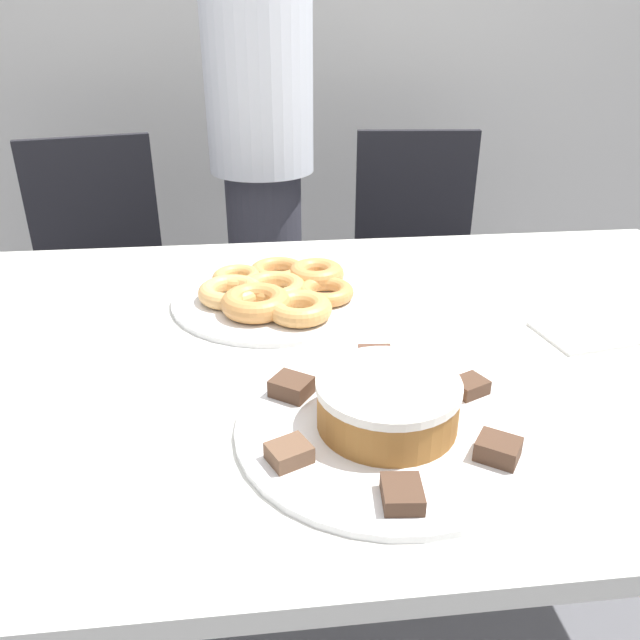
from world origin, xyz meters
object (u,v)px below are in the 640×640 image
at_px(office_chair_left, 108,297).
at_px(plate_cake, 386,427).
at_px(person_standing, 261,146).
at_px(office_chair_right, 416,283).
at_px(frosted_cake, 388,402).
at_px(napkin, 586,333).
at_px(plate_donuts, 275,298).

distance_m(office_chair_left, plate_cake, 1.40).
height_order(person_standing, office_chair_right, person_standing).
relative_size(office_chair_right, frosted_cake, 4.82).
relative_size(plate_cake, napkin, 2.30).
distance_m(person_standing, frosted_cake, 1.19).
bearing_deg(napkin, office_chair_left, 136.71).
xyz_separation_m(person_standing, plate_donuts, (-0.00, -0.74, -0.15)).
relative_size(office_chair_left, plate_cake, 2.27).
relative_size(plate_cake, plate_donuts, 1.02).
bearing_deg(person_standing, plate_donuts, -90.03).
height_order(plate_cake, plate_donuts, same).
bearing_deg(office_chair_right, plate_donuts, -117.34).
bearing_deg(person_standing, office_chair_left, 177.23).
xyz_separation_m(office_chair_left, napkin, (1.03, -0.97, 0.31)).
bearing_deg(office_chair_left, office_chair_right, -13.74).
bearing_deg(napkin, plate_donuts, 159.02).
height_order(office_chair_right, frosted_cake, office_chair_right).
xyz_separation_m(office_chair_left, frosted_cake, (0.63, -1.20, 0.35)).
xyz_separation_m(office_chair_left, plate_cake, (0.63, -1.20, 0.31)).
height_order(person_standing, napkin, person_standing).
height_order(plate_cake, frosted_cake, frosted_cake).
bearing_deg(plate_cake, person_standing, 96.18).
xyz_separation_m(person_standing, office_chair_right, (0.50, 0.03, -0.46)).
distance_m(office_chair_left, frosted_cake, 1.40).
relative_size(frosted_cake, napkin, 1.08).
relative_size(office_chair_left, plate_donuts, 2.32).
bearing_deg(office_chair_right, office_chair_left, -174.45).
distance_m(plate_donuts, frosted_cake, 0.45).
bearing_deg(plate_donuts, person_standing, 89.97).
relative_size(office_chair_right, plate_cake, 2.27).
height_order(office_chair_left, frosted_cake, office_chair_left).
height_order(person_standing, office_chair_left, person_standing).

